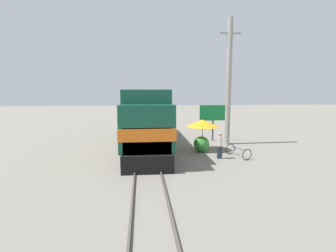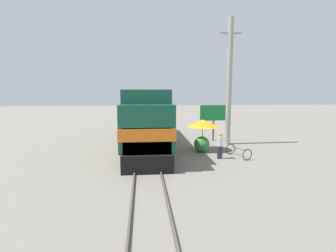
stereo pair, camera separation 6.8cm
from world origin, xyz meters
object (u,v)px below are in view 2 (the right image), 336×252
at_px(bicycle, 238,151).
at_px(utility_pole, 229,82).
at_px(vendor_umbrella, 203,123).
at_px(billboard_sign, 214,114).
at_px(locomotive, 146,122).
at_px(person_bystander, 220,144).

bearing_deg(bicycle, utility_pole, -116.26).
bearing_deg(utility_pole, bicycle, -98.59).
height_order(utility_pole, vendor_umbrella, utility_pole).
relative_size(vendor_umbrella, billboard_sign, 0.76).
relative_size(locomotive, vendor_umbrella, 6.58).
bearing_deg(billboard_sign, person_bystander, -101.16).
height_order(vendor_umbrella, person_bystander, vendor_umbrella).
distance_m(vendor_umbrella, bicycle, 3.47).
distance_m(utility_pole, vendor_umbrella, 4.62).
relative_size(person_bystander, bicycle, 0.89).
relative_size(billboard_sign, person_bystander, 1.81).
bearing_deg(person_bystander, utility_pole, 66.26).
xyz_separation_m(locomotive, person_bystander, (4.87, -4.63, -1.03)).
distance_m(vendor_umbrella, person_bystander, 2.86).
xyz_separation_m(utility_pole, vendor_umbrella, (-2.65, -2.11, -3.15)).
xyz_separation_m(utility_pole, bicycle, (-0.66, -4.39, -4.84)).
height_order(locomotive, billboard_sign, locomotive).
bearing_deg(billboard_sign, vendor_umbrella, -116.59).
xyz_separation_m(locomotive, utility_pole, (6.92, 0.05, 3.22)).
bearing_deg(locomotive, vendor_umbrella, -25.77).
bearing_deg(locomotive, person_bystander, -43.55).
xyz_separation_m(locomotive, billboard_sign, (6.09, 1.57, 0.38)).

